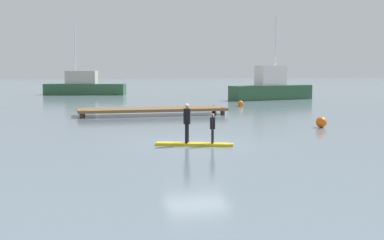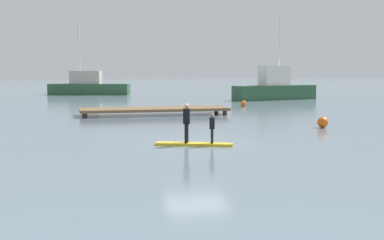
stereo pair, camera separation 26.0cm
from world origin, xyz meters
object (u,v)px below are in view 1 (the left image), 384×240
Objects in this scene: paddler_child_solo at (213,127)px; mooring_buoy_near at (321,122)px; fishing_boat_white_large at (271,88)px; paddleboard_near at (194,144)px; fishing_boat_green_midground at (84,86)px; mooring_buoy_mid at (240,103)px; paddler_adult at (187,120)px.

paddler_child_solo is 8.47m from mooring_buoy_near.
fishing_boat_white_large reaches higher than paddler_child_solo.
paddleboard_near is 40.20m from fishing_boat_green_midground.
fishing_boat_white_large is 9.45m from mooring_buoy_mid.
mooring_buoy_near is 14.84m from mooring_buoy_mid.
paddler_adult is 0.17× the size of fishing_boat_green_midground.
mooring_buoy_near is at bearing -106.24° from fishing_boat_white_large.
fishing_boat_white_large is at bearing 61.83° from paddleboard_near.
fishing_boat_white_large is at bearing 61.28° from paddler_adult.
paddler_adult is at bearing -114.95° from mooring_buoy_mid.
paddleboard_near is 1.01m from paddler_child_solo.
mooring_buoy_mid reaches higher than paddleboard_near.
paddleboard_near is at bearing -150.86° from mooring_buoy_near.
paddler_adult reaches higher than paddler_child_solo.
fishing_boat_white_large reaches higher than paddler_adult.
mooring_buoy_mid is at bearing 65.05° from paddler_adult.
paddler_child_solo is (0.94, -0.37, -0.23)m from paddler_adult.
fishing_boat_white_large reaches higher than mooring_buoy_near.
paddler_adult is at bearing -152.29° from mooring_buoy_near.
paddleboard_near is 20.98m from mooring_buoy_mid.
fishing_boat_white_large is 21.68m from fishing_boat_green_midground.
paddleboard_near is at bearing 158.55° from paddler_child_solo.
paddler_adult reaches higher than mooring_buoy_near.
paddler_child_solo is at bearing -147.10° from mooring_buoy_near.
fishing_boat_white_large is (13.60, 26.90, 0.36)m from paddler_child_solo.
paddler_child_solo is 0.13× the size of fishing_boat_green_midground.
fishing_boat_green_midground is (-2.46, 39.99, -0.00)m from paddler_adult.
fishing_boat_green_midground reaches higher than paddler_child_solo.
fishing_boat_white_large reaches higher than mooring_buoy_mid.
mooring_buoy_near reaches higher than paddleboard_near.
paddler_adult is 2.78× the size of mooring_buoy_near.
fishing_boat_green_midground is at bearing 141.65° from fishing_boat_white_large.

